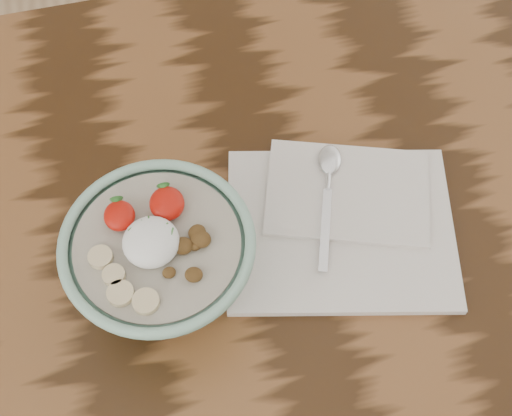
# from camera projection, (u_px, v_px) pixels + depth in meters

# --- Properties ---
(table) EXTENTS (1.60, 0.90, 0.75)m
(table) POSITION_uv_depth(u_px,v_px,m) (281.00, 285.00, 0.90)
(table) COLOR #321D0C
(table) RESTS_ON ground
(breakfast_bowl) EXTENTS (0.20, 0.20, 0.13)m
(breakfast_bowl) POSITION_uv_depth(u_px,v_px,m) (161.00, 261.00, 0.74)
(breakfast_bowl) COLOR #88B8A1
(breakfast_bowl) RESTS_ON table
(napkin) EXTENTS (0.30, 0.26, 0.02)m
(napkin) POSITION_uv_depth(u_px,v_px,m) (342.00, 221.00, 0.83)
(napkin) COLOR silver
(napkin) RESTS_ON table
(spoon) EXTENTS (0.07, 0.16, 0.01)m
(spoon) POSITION_uv_depth(u_px,v_px,m) (329.00, 177.00, 0.84)
(spoon) COLOR silver
(spoon) RESTS_ON napkin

